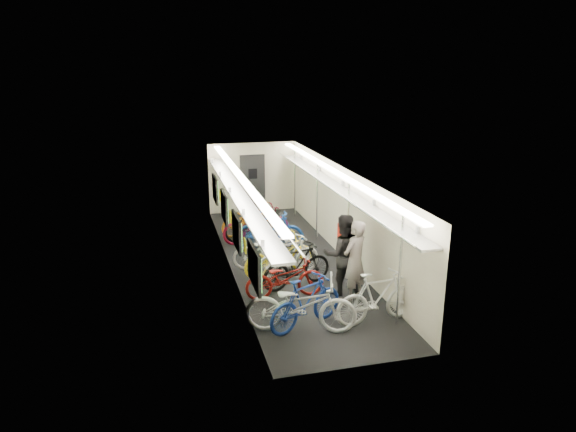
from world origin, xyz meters
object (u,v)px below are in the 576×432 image
passenger_near (355,261)px  backpack (344,231)px  bicycle_1 (306,302)px  passenger_mid (342,254)px  bicycle_0 (301,305)px

passenger_near → backpack: size_ratio=4.68×
bicycle_1 → passenger_near: 1.71m
passenger_near → passenger_mid: size_ratio=0.97×
bicycle_0 → passenger_near: (1.51, 1.11, 0.33)m
backpack → passenger_mid: bearing=-128.4°
bicycle_1 → backpack: backpack is taller
passenger_near → backpack: 0.95m
passenger_mid → passenger_near: bearing=120.0°
bicycle_1 → passenger_near: passenger_near is taller
bicycle_1 → passenger_mid: passenger_mid is taller
bicycle_0 → passenger_mid: 2.03m
backpack → bicycle_1: bearing=-144.1°
bicycle_0 → bicycle_1: 0.21m
passenger_near → passenger_mid: 0.39m
bicycle_1 → passenger_mid: bearing=-66.9°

